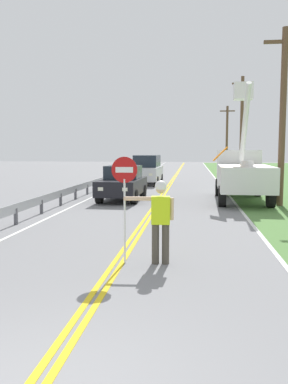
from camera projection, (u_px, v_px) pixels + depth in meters
The scene contains 13 objects.
centerline_yellow_left at pixel (163, 192), 23.70m from camera, with size 0.11×110.00×0.01m, color yellow.
centerline_yellow_right at pixel (166, 192), 23.68m from camera, with size 0.11×110.00×0.01m, color yellow.
edge_line_right at pixel (227, 193), 23.26m from camera, with size 0.12×110.00×0.01m, color silver.
edge_line_left at pixel (105, 191), 24.12m from camera, with size 0.12×110.00×0.01m, color silver.
flagger_worker at pixel (160, 216), 8.66m from camera, with size 1.09×0.27×1.83m.
stop_sign_paddle at pixel (124, 186), 8.63m from camera, with size 0.56×0.04×2.33m.
utility_bucket_truck at pixel (241, 171), 19.78m from camera, with size 2.82×6.86×5.71m.
oncoming_sedan_nearest at pixel (123, 183), 19.73m from camera, with size 2.03×4.16×1.70m.
oncoming_suv_second at pixel (147, 170), 28.85m from camera, with size 2.02×4.65×2.10m.
utility_pole_near at pixel (283, 114), 17.49m from camera, with size 1.80×0.28×7.69m.
utility_pole_mid at pixel (242, 126), 34.91m from camera, with size 1.80×0.28×8.78m.
utility_pole_far at pixel (227, 137), 49.36m from camera, with size 1.80×0.28×7.81m.
guardrail_left_shoulder at pixel (82, 187), 21.17m from camera, with size 0.10×32.00×0.71m.
Camera 1 is at (1.60, -3.54, 2.47)m, focal length 37.57 mm.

